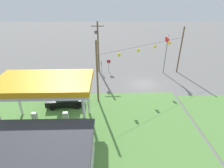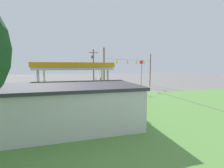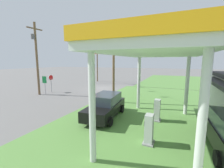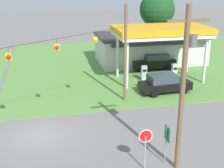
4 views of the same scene
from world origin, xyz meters
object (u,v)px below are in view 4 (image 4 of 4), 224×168
object	(u,v)px
gas_station_canopy	(161,32)
car_at_pumps_front	(164,83)
gas_station_store	(150,48)
route_sign	(167,137)
utility_pole_main	(184,83)
fuel_pump_near	(144,74)
fuel_pump_far	(174,72)
tree_behind_station	(157,10)
car_at_pumps_rear	(154,61)
stop_sign_roadside	(145,141)

from	to	relation	value
gas_station_canopy	car_at_pumps_front	xyz separation A→B (m)	(-0.94, -3.80, -4.14)
gas_station_store	route_sign	xyz separation A→B (m)	(-6.61, -21.97, -0.09)
gas_station_store	utility_pole_main	world-z (taller)	utility_pole_main
fuel_pump_near	utility_pole_main	world-z (taller)	utility_pole_main
gas_station_canopy	fuel_pump_far	size ratio (longest dim) A/B	5.87
utility_pole_main	tree_behind_station	xyz separation A→B (m)	(9.66, 30.11, 0.61)
car_at_pumps_rear	utility_pole_main	distance (m)	20.39
fuel_pump_near	utility_pole_main	bearing A→B (deg)	-101.01
fuel_pump_far	utility_pole_main	size ratio (longest dim) A/B	0.18
stop_sign_roadside	route_sign	bearing A→B (deg)	-168.60
car_at_pumps_rear	tree_behind_station	bearing A→B (deg)	-113.83
fuel_pump_near	route_sign	size ratio (longest dim) A/B	0.68
gas_station_store	tree_behind_station	distance (m)	9.28
car_at_pumps_rear	stop_sign_roadside	size ratio (longest dim) A/B	2.05
car_at_pumps_front	fuel_pump_near	bearing A→B (deg)	97.01
stop_sign_roadside	fuel_pump_far	bearing A→B (deg)	-118.69
route_sign	utility_pole_main	xyz separation A→B (m)	(0.52, -0.55, 3.43)
gas_station_store	route_sign	world-z (taller)	gas_station_store
car_at_pumps_front	stop_sign_roadside	size ratio (longest dim) A/B	1.97
gas_station_store	fuel_pump_far	size ratio (longest dim) A/B	8.15
fuel_pump_near	route_sign	world-z (taller)	route_sign
car_at_pumps_rear	fuel_pump_near	bearing A→B (deg)	54.45
fuel_pump_far	gas_station_store	bearing A→B (deg)	92.39
gas_station_store	utility_pole_main	distance (m)	23.57
car_at_pumps_rear	utility_pole_main	xyz separation A→B (m)	(-5.45, -19.20, 4.17)
gas_station_store	car_at_pumps_rear	world-z (taller)	gas_station_store
car_at_pumps_rear	gas_station_store	bearing A→B (deg)	-103.66
fuel_pump_near	fuel_pump_far	world-z (taller)	same
gas_station_canopy	car_at_pumps_front	size ratio (longest dim) A/B	1.94
gas_station_canopy	tree_behind_station	world-z (taller)	tree_behind_station
car_at_pumps_front	tree_behind_station	xyz separation A→B (m)	(5.91, 18.50, 4.82)
car_at_pumps_rear	tree_behind_station	size ratio (longest dim) A/B	0.61
fuel_pump_far	stop_sign_roadside	size ratio (longest dim) A/B	0.65
route_sign	tree_behind_station	world-z (taller)	tree_behind_station
gas_station_canopy	fuel_pump_far	bearing A→B (deg)	-0.05
fuel_pump_far	tree_behind_station	world-z (taller)	tree_behind_station
gas_station_canopy	utility_pole_main	world-z (taller)	utility_pole_main
car_at_pumps_front	route_sign	distance (m)	11.88
fuel_pump_far	stop_sign_roadside	distance (m)	17.28
gas_station_store	tree_behind_station	bearing A→B (deg)	64.80
fuel_pump_near	car_at_pumps_rear	distance (m)	4.52
car_at_pumps_front	utility_pole_main	xyz separation A→B (m)	(-3.75, -11.61, 4.21)
stop_sign_roadside	tree_behind_station	distance (m)	32.24
utility_pole_main	fuel_pump_near	bearing A→B (deg)	78.99
fuel_pump_far	car_at_pumps_rear	bearing A→B (deg)	103.88
car_at_pumps_front	route_sign	world-z (taller)	route_sign
gas_station_store	fuel_pump_far	bearing A→B (deg)	-87.61
stop_sign_roadside	tree_behind_station	world-z (taller)	tree_behind_station
car_at_pumps_rear	tree_behind_station	xyz separation A→B (m)	(4.22, 10.91, 4.77)
car_at_pumps_front	car_at_pumps_rear	bearing A→B (deg)	73.17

